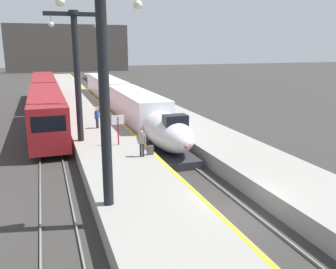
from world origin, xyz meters
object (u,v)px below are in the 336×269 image
object	(u,v)px
highspeed_train_main	(123,101)
passenger_near_edge	(142,141)
passenger_mid_platform	(97,117)
station_column_mid	(77,65)
regional_train_adjacent	(45,97)
station_column_near	(103,76)
rolling_suitcase	(150,150)
departure_info_board	(118,124)

from	to	relation	value
highspeed_train_main	passenger_near_edge	xyz separation A→B (m)	(-2.67, -17.98, 0.12)
passenger_near_edge	passenger_mid_platform	distance (m)	9.15
station_column_mid	passenger_mid_platform	xyz separation A→B (m)	(1.76, 3.76, -4.52)
regional_train_adjacent	passenger_near_edge	size ratio (longest dim) A/B	21.66
regional_train_adjacent	station_column_mid	bearing A→B (deg)	-82.47
station_column_near	rolling_suitcase	distance (m)	9.27
departure_info_board	passenger_near_edge	bearing A→B (deg)	-75.29
station_column_mid	rolling_suitcase	xyz separation A→B (m)	(3.84, -5.07, -5.20)
highspeed_train_main	rolling_suitcase	size ratio (longest dim) A/B	39.51
regional_train_adjacent	passenger_near_edge	world-z (taller)	regional_train_adjacent
highspeed_train_main	rolling_suitcase	distance (m)	17.90
departure_info_board	station_column_mid	bearing A→B (deg)	139.27
regional_train_adjacent	departure_info_board	bearing A→B (deg)	-76.22
station_column_mid	departure_info_board	bearing A→B (deg)	-40.73
departure_info_board	regional_train_adjacent	bearing A→B (deg)	103.78
station_column_near	departure_info_board	bearing A→B (deg)	75.97
departure_info_board	station_column_near	bearing A→B (deg)	-104.03
passenger_near_edge	rolling_suitcase	bearing A→B (deg)	18.42
passenger_mid_platform	departure_info_board	bearing A→B (deg)	-83.79
station_column_near	departure_info_board	distance (m)	10.68
highspeed_train_main	regional_train_adjacent	size ratio (longest dim) A/B	1.06
regional_train_adjacent	station_column_near	world-z (taller)	station_column_near
passenger_mid_platform	rolling_suitcase	distance (m)	9.10
station_column_mid	passenger_mid_platform	distance (m)	6.13
rolling_suitcase	passenger_near_edge	bearing A→B (deg)	-161.58
highspeed_train_main	departure_info_board	xyz separation A→B (m)	(-3.51, -14.76, 0.64)
passenger_mid_platform	rolling_suitcase	bearing A→B (deg)	-76.72
passenger_mid_platform	highspeed_train_main	bearing A→B (deg)	65.14
station_column_mid	rolling_suitcase	world-z (taller)	station_column_mid
station_column_near	passenger_near_edge	xyz separation A→B (m)	(3.23, 6.34, -4.63)
station_column_mid	rolling_suitcase	distance (m)	8.22
station_column_near	rolling_suitcase	xyz separation A→B (m)	(3.84, 6.55, -5.32)
highspeed_train_main	departure_info_board	size ratio (longest dim) A/B	18.30
highspeed_train_main	rolling_suitcase	bearing A→B (deg)	-96.61
station_column_near	station_column_mid	xyz separation A→B (m)	(0.00, 11.62, -0.12)
highspeed_train_main	station_column_near	distance (m)	25.47
regional_train_adjacent	rolling_suitcase	distance (m)	22.56
station_column_near	departure_info_board	xyz separation A→B (m)	(2.39, 9.56, -4.12)
passenger_near_edge	rolling_suitcase	world-z (taller)	passenger_near_edge
regional_train_adjacent	station_column_near	xyz separation A→B (m)	(2.20, -28.27, 4.54)
highspeed_train_main	passenger_mid_platform	bearing A→B (deg)	-114.86
departure_info_board	highspeed_train_main	bearing A→B (deg)	76.62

